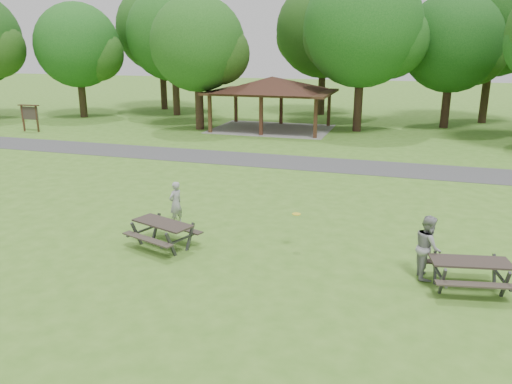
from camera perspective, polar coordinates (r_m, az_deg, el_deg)
name	(u,v)px	position (r m, az deg, el deg)	size (l,w,h in m)	color
ground	(175,277)	(13.53, -9.22, -9.55)	(160.00, 160.00, 0.00)	#447621
asphalt_path	(294,162)	(26.12, 4.41, 3.40)	(120.00, 3.20, 0.02)	#404042
pavilion	(272,86)	(36.23, 1.84, 11.97)	(8.60, 7.01, 3.76)	#3E2916
notice_board	(29,113)	(38.82, -24.48, 8.22)	(1.60, 0.30, 1.88)	#3E2116
tree_row_b	(79,48)	(44.99, -19.61, 15.26)	(7.14, 6.80, 9.28)	black
tree_row_c	(175,37)	(44.37, -9.27, 17.08)	(8.19, 7.80, 10.67)	#332216
tree_row_d	(199,47)	(36.37, -6.56, 16.16)	(6.93, 6.60, 9.27)	#312015
tree_row_e	(364,31)	(36.03, 12.22, 17.52)	(8.40, 8.00, 11.02)	black
tree_row_f	(453,46)	(39.43, 21.64, 15.28)	(7.35, 7.00, 9.55)	black
tree_deep_a	(162,31)	(48.86, -10.72, 17.63)	(8.40, 8.00, 11.38)	#2F1E15
tree_deep_b	(325,33)	(44.50, 7.88, 17.59)	(8.40, 8.00, 11.13)	black
tree_deep_c	(496,23)	(43.23, 25.72, 16.97)	(8.82, 8.40, 11.90)	#2F1F15
picnic_table_middle	(163,228)	(15.23, -10.60, -4.10)	(2.30, 2.06, 0.83)	#2C241F
picnic_table_far	(470,268)	(13.51, 23.25, -7.97)	(2.14, 1.84, 0.82)	#2B231F
frisbee_in_flight	(296,214)	(14.69, 4.65, -2.53)	(0.31, 0.31, 0.02)	yellow
frisbee_thrower	(176,203)	(17.04, -9.16, -1.28)	(0.55, 0.36, 1.51)	#98989A
frisbee_catcher	(428,247)	(13.77, 19.04, -5.94)	(0.82, 0.64, 1.70)	gray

